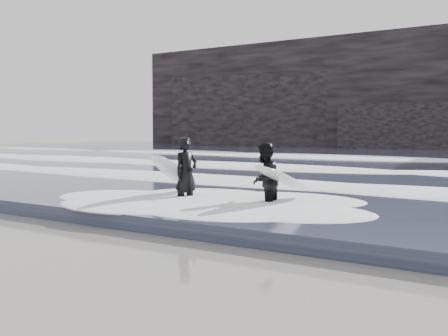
{
  "coord_description": "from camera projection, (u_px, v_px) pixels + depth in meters",
  "views": [
    {
      "loc": [
        5.98,
        -4.16,
        1.81
      ],
      "look_at": [
        -0.84,
        5.71,
        1.0
      ],
      "focal_mm": 45.0,
      "sensor_mm": 36.0,
      "label": 1
    }
  ],
  "objects": [
    {
      "name": "surfer_left",
      "position": [
        183.0,
        174.0,
        12.52
      ],
      "size": [
        1.22,
        2.15,
        1.66
      ],
      "color": "black",
      "rests_on": "ground"
    },
    {
      "name": "surfer_right",
      "position": [
        267.0,
        180.0,
        11.6
      ],
      "size": [
        1.06,
        1.98,
        1.55
      ],
      "color": "black",
      "rests_on": "ground"
    },
    {
      "name": "ground",
      "position": [
        18.0,
        277.0,
        6.93
      ],
      "size": [
        120.0,
        120.0,
        0.0
      ],
      "primitive_type": "plane",
      "color": "#8D6947",
      "rests_on": "ground"
    },
    {
      "name": "foam_mid",
      "position": [
        407.0,
        169.0,
        20.03
      ],
      "size": [
        60.0,
        4.0,
        0.24
      ],
      "primitive_type": "ellipsoid",
      "color": "white",
      "rests_on": "sea"
    },
    {
      "name": "foam_near",
      "position": [
        325.0,
        186.0,
        14.29
      ],
      "size": [
        60.0,
        3.2,
        0.2
      ],
      "primitive_type": "ellipsoid",
      "color": "white",
      "rests_on": "sea"
    }
  ]
}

